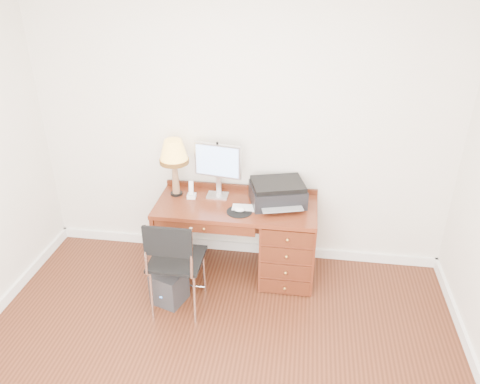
% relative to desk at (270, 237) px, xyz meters
% --- Properties ---
extents(ground, '(4.00, 4.00, 0.00)m').
position_rel_desk_xyz_m(ground, '(-0.32, -1.40, -0.41)').
color(ground, '#38180C').
rests_on(ground, ground).
extents(room_shell, '(4.00, 4.00, 4.00)m').
position_rel_desk_xyz_m(room_shell, '(-0.32, -0.77, -0.36)').
color(room_shell, silver).
rests_on(room_shell, ground).
extents(desk, '(1.50, 0.67, 0.75)m').
position_rel_desk_xyz_m(desk, '(0.00, 0.00, 0.00)').
color(desk, '#612614').
rests_on(desk, ground).
extents(monitor, '(0.45, 0.18, 0.52)m').
position_rel_desk_xyz_m(monitor, '(-0.53, 0.16, 0.67)').
color(monitor, silver).
rests_on(monitor, desk).
extents(keyboard, '(0.40, 0.13, 0.02)m').
position_rel_desk_xyz_m(keyboard, '(-0.15, -0.07, 0.34)').
color(keyboard, white).
rests_on(keyboard, desk).
extents(mouse_pad, '(0.23, 0.23, 0.05)m').
position_rel_desk_xyz_m(mouse_pad, '(-0.27, -0.14, 0.35)').
color(mouse_pad, black).
rests_on(mouse_pad, desk).
extents(printer, '(0.57, 0.50, 0.22)m').
position_rel_desk_xyz_m(printer, '(0.05, 0.08, 0.44)').
color(printer, black).
rests_on(printer, desk).
extents(leg_lamp, '(0.28, 0.28, 0.56)m').
position_rel_desk_xyz_m(leg_lamp, '(-0.92, 0.11, 0.75)').
color(leg_lamp, black).
rests_on(leg_lamp, desk).
extents(phone, '(0.09, 0.09, 0.17)m').
position_rel_desk_xyz_m(phone, '(-0.76, 0.07, 0.39)').
color(phone, white).
rests_on(phone, desk).
extents(pen_cup, '(0.07, 0.07, 0.09)m').
position_rel_desk_xyz_m(pen_cup, '(-0.00, 0.09, 0.38)').
color(pen_cup, black).
rests_on(pen_cup, desk).
extents(chair, '(0.44, 0.45, 0.94)m').
position_rel_desk_xyz_m(chair, '(-0.75, -0.66, 0.16)').
color(chair, black).
rests_on(chair, ground).
extents(equipment_box, '(0.33, 0.33, 0.31)m').
position_rel_desk_xyz_m(equipment_box, '(-0.85, -0.55, -0.26)').
color(equipment_box, black).
rests_on(equipment_box, ground).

